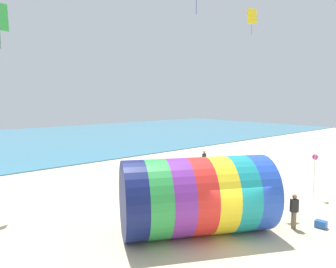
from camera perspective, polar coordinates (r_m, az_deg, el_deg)
name	(u,v)px	position (r m, az deg, el deg)	size (l,w,h in m)	color
ground_plane	(230,241)	(15.53, 10.70, -17.78)	(120.00, 120.00, 0.00)	beige
giant_inflatable_tube	(197,196)	(15.51, 5.07, -10.68)	(7.74, 6.40, 3.57)	navy
kite_handler	(294,211)	(17.31, 21.10, -12.41)	(0.42, 0.39, 1.71)	#726651
kite_yellow_diamond	(252,17)	(21.14, 14.40, 19.19)	(0.62, 0.41, 1.53)	yellow
bystander_mid_beach	(204,160)	(28.76, 6.32, -4.58)	(0.40, 0.29, 1.72)	#726651
beach_flag	(316,159)	(22.51, 24.43, -3.96)	(0.47, 0.36, 2.83)	silver
cooler_box	(321,224)	(18.15, 25.08, -14.05)	(0.52, 0.36, 0.36)	#2659B2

